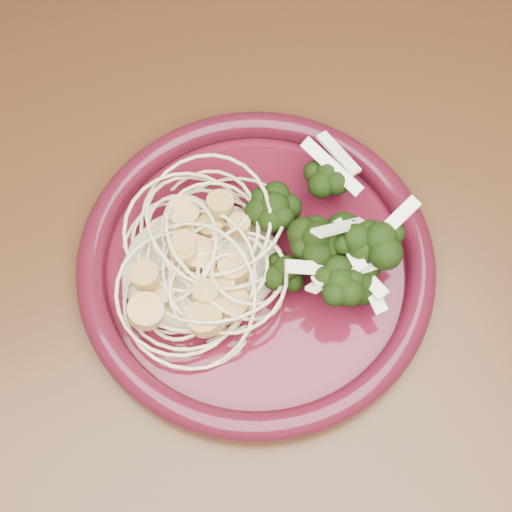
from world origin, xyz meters
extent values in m
plane|color=#51371B|center=(0.00, 0.00, 0.00)|extent=(3.50, 3.50, 0.00)
cube|color=#472814|center=(0.00, 0.00, 0.73)|extent=(1.20, 0.80, 0.04)
cylinder|color=#440C19|center=(0.01, 0.03, 0.75)|extent=(0.32, 0.32, 0.01)
torus|color=#440D1A|center=(0.01, 0.03, 0.76)|extent=(0.33, 0.33, 0.02)
ellipsoid|color=beige|center=(-0.03, 0.04, 0.77)|extent=(0.14, 0.13, 0.03)
ellipsoid|color=black|center=(0.06, 0.02, 0.78)|extent=(0.12, 0.16, 0.05)
camera|label=1|loc=(-0.07, -0.17, 1.24)|focal=50.00mm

